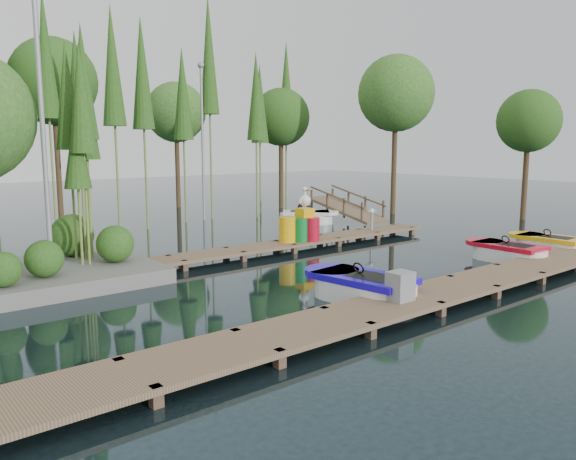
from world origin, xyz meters
TOP-DOWN VIEW (x-y plane):
  - ground_plane at (0.00, 0.00)m, footprint 90.00×90.00m
  - near_dock at (0.00, -4.50)m, footprint 18.00×1.50m
  - far_dock at (1.00, 2.50)m, footprint 15.00×1.20m
  - island at (-6.30, 3.29)m, footprint 6.20×4.20m
  - tree_screen at (-2.04, 10.60)m, footprint 34.42×18.53m
  - lamp_island at (-5.50, 2.50)m, footprint 0.30×0.30m
  - lamp_rear at (4.00, 11.00)m, footprint 0.30×0.30m
  - ramp at (9.00, 6.50)m, footprint 1.50×3.94m
  - boat_blue at (-0.41, -3.26)m, footprint 1.64×3.02m
  - boat_red at (6.26, -3.08)m, footprint 1.19×2.58m
  - boat_yellow_near at (8.65, -3.20)m, footprint 1.25×2.59m
  - boat_white_far at (6.97, 7.01)m, footprint 2.80×2.65m
  - utility_cabinet at (-0.57, -4.50)m, footprint 0.50×0.42m
  - yellow_barrel at (2.12, 2.50)m, footprint 0.56×0.56m
  - drum_cluster at (2.82, 2.35)m, footprint 1.06×0.97m
  - seagull_post at (6.28, 2.50)m, footprint 0.52×0.28m

SIDE VIEW (x-z plane):
  - ground_plane at x=0.00m, z-range 0.00..0.00m
  - far_dock at x=1.00m, z-range -0.02..0.48m
  - near_dock at x=0.00m, z-range -0.02..0.48m
  - boat_yellow_near at x=8.65m, z-range -0.18..0.68m
  - boat_red at x=6.26m, z-range -0.18..0.68m
  - boat_blue at x=-0.41m, z-range -0.20..0.76m
  - boat_white_far at x=6.97m, z-range -0.35..0.91m
  - ramp at x=9.00m, z-range -0.16..1.33m
  - utility_cabinet at x=-0.57m, z-range 0.30..0.91m
  - yellow_barrel at x=2.12m, z-range 0.30..1.14m
  - drum_cluster at x=2.82m, z-range -0.08..1.75m
  - seagull_post at x=6.28m, z-range 0.45..1.28m
  - island at x=-6.30m, z-range -0.19..6.56m
  - lamp_island at x=-5.50m, z-range 0.64..7.89m
  - lamp_rear at x=4.00m, z-range 0.64..7.89m
  - tree_screen at x=-2.04m, z-range 0.96..11.27m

